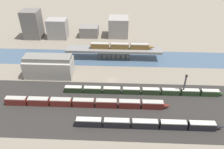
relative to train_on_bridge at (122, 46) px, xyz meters
name	(u,v)px	position (x,y,z in m)	size (l,w,h in m)	color
ground_plane	(112,80)	(-5.41, -27.00, -9.10)	(400.00, 400.00, 0.00)	#756B5B
railbed_yard	(110,107)	(-5.41, -51.00, -9.10)	(280.00, 42.00, 0.01)	#282623
river_water	(114,58)	(-5.41, 0.00, -9.10)	(320.00, 22.31, 0.01)	#3D5166
bridge	(114,51)	(-5.41, 0.00, -3.62)	(64.31, 9.07, 7.23)	slate
train_on_bridge	(122,46)	(0.00, 0.00, 0.00)	(43.04, 2.92, 3.84)	brown
train_yard_near	(148,124)	(12.06, -63.43, -7.19)	(65.09, 2.94, 3.90)	black
train_yard_mid	(86,103)	(-17.16, -50.40, -7.13)	(82.07, 3.08, 4.01)	#5B1E19
train_yard_far	(143,91)	(11.80, -39.20, -7.41)	(85.07, 2.63, 3.43)	#23381E
warehouse_building	(49,66)	(-42.89, -23.44, -2.86)	(27.96, 11.82, 13.14)	#9E998E
signal_tower	(184,85)	(32.82, -39.25, -2.88)	(1.00, 0.91, 12.62)	#4C4C51
city_block_far_left	(32,24)	(-72.07, 33.27, 2.05)	(13.57, 13.13, 22.30)	#605B56
city_block_left	(58,29)	(-51.92, 32.93, -1.28)	(15.48, 10.90, 15.65)	gray
city_block_center	(89,31)	(-27.04, 37.23, -4.82)	(14.97, 10.95, 8.57)	slate
city_block_right	(118,27)	(-2.95, 39.49, -1.33)	(15.79, 15.71, 15.55)	gray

